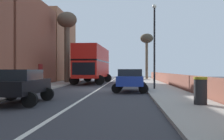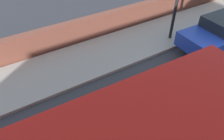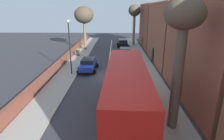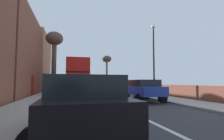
{
  "view_description": "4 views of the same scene",
  "coord_description": "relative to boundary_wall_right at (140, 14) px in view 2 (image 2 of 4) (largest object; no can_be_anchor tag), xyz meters",
  "views": [
    {
      "loc": [
        2.43,
        -20.49,
        1.52
      ],
      "look_at": [
        0.83,
        4.37,
        1.51
      ],
      "focal_mm": 43.18,
      "sensor_mm": 36.0,
      "label": 1
    },
    {
      "loc": [
        -2.08,
        7.05,
        5.76
      ],
      "look_at": [
        1.73,
        4.69,
        2.02
      ],
      "focal_mm": 34.99,
      "sensor_mm": 36.0,
      "label": 2
    },
    {
      "loc": [
        -0.98,
        20.96,
        7.55
      ],
      "look_at": [
        -0.66,
        4.57,
        2.19
      ],
      "focal_mm": 29.97,
      "sensor_mm": 36.0,
      "label": 3
    },
    {
      "loc": [
        -2.83,
        -13.16,
        1.38
      ],
      "look_at": [
        1.93,
        5.03,
        2.78
      ],
      "focal_mm": 26.68,
      "sensor_mm": 36.0,
      "label": 4
    }
  ],
  "objects": [
    {
      "name": "boundary_wall_right",
      "position": [
        0.0,
        0.0,
        0.0
      ],
      "size": [
        0.36,
        54.0,
        1.16
      ],
      "primitive_type": "cube",
      "color": "brown",
      "rests_on": "ground"
    },
    {
      "name": "sidewalk_right",
      "position": [
        -1.55,
        0.0,
        -0.52
      ],
      "size": [
        2.6,
        60.0,
        0.12
      ],
      "primitive_type": "cube",
      "color": "#9E998E",
      "rests_on": "ground"
    }
  ]
}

